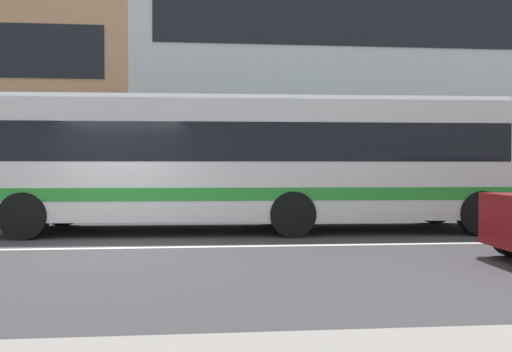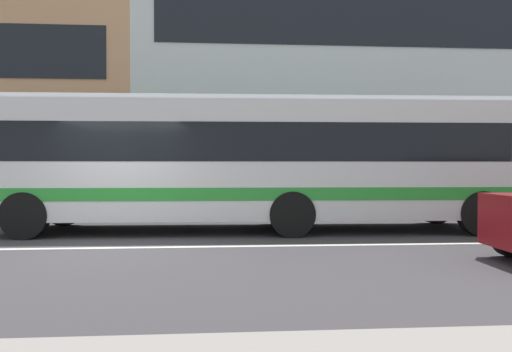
# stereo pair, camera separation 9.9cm
# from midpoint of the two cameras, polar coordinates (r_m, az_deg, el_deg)

# --- Properties ---
(ground_plane) EXTENTS (160.00, 160.00, 0.00)m
(ground_plane) POSITION_cam_midpoint_polar(r_m,az_deg,el_deg) (9.14, -17.82, -8.53)
(ground_plane) COLOR #403C41
(lane_centre_line) EXTENTS (60.00, 0.16, 0.01)m
(lane_centre_line) POSITION_cam_midpoint_polar(r_m,az_deg,el_deg) (9.14, -17.82, -8.50)
(lane_centre_line) COLOR silver
(lane_centre_line) RESTS_ON ground_plane
(hedge_row_far) EXTENTS (22.24, 1.10, 1.08)m
(hedge_row_far) POSITION_cam_midpoint_polar(r_m,az_deg,el_deg) (14.76, -12.68, -2.77)
(hedge_row_far) COLOR #2E5D2C
(hedge_row_far) RESTS_ON ground_plane
(apartment_block_right) EXTENTS (22.95, 11.80, 13.21)m
(apartment_block_right) POSITION_cam_midpoint_polar(r_m,az_deg,el_deg) (25.60, 14.47, 12.46)
(apartment_block_right) COLOR silver
(apartment_block_right) RESTS_ON ground_plane
(transit_bus) EXTENTS (11.96, 2.83, 3.12)m
(transit_bus) POSITION_cam_midpoint_polar(r_m,az_deg,el_deg) (11.05, 0.21, 2.12)
(transit_bus) COLOR silver
(transit_bus) RESTS_ON ground_plane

